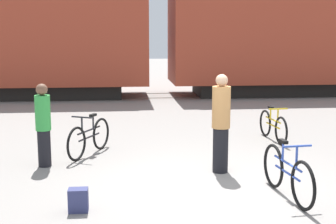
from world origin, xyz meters
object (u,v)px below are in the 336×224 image
Objects in this scene: person_in_green at (43,125)px; bicycle_yellow at (273,126)px; freight_train at (159,24)px; bicycle_blue at (287,174)px; backpack at (78,200)px; bicycle_black at (89,138)px; person_in_tan at (221,123)px.

bicycle_yellow is at bearing 121.40° from person_in_green.
bicycle_blue is at bearing -85.34° from freight_train.
backpack is at bearing -135.53° from bicycle_yellow.
bicycle_black is at bearing 137.64° from bicycle_blue.
bicycle_blue is 4.02m from bicycle_yellow.
bicycle_yellow is (1.05, 3.88, -0.03)m from bicycle_blue.
bicycle_black is 1.21m from person_in_green.
bicycle_yellow is 4.38m from bicycle_black.
bicycle_yellow is at bearing 74.89° from bicycle_blue.
person_in_green reaches higher than bicycle_black.
person_in_green is 4.71× the size of backpack.
person_in_tan is at bearing -88.64° from freight_train.
freight_train is at bearing 40.28° from person_in_tan.
bicycle_blue is 1.09× the size of bicycle_yellow.
freight_train is 12.56m from bicycle_blue.
freight_train is 34.67× the size of person_in_green.
person_in_green reaches higher than backpack.
person_in_green is at bearing -161.28° from bicycle_yellow.
bicycle_blue reaches higher than bicycle_black.
bicycle_blue is at bearing -114.03° from person_in_tan.
backpack is (-3.18, -0.27, -0.22)m from bicycle_blue.
freight_train is at bearing 80.13° from backpack.
person_in_green is (-0.80, -0.78, 0.45)m from bicycle_black.
freight_train is 10.75m from person_in_green.
person_in_green is at bearing -135.72° from bicycle_black.
freight_train is 10.99m from person_in_tan.
person_in_tan is 3.08m from backpack.
bicycle_yellow is at bearing 2.49° from person_in_tan.
bicycle_blue is at bearing 74.51° from person_in_green.
person_in_tan reaches higher than backpack.
person_in_tan is at bearing 35.26° from backpack.
bicycle_black reaches higher than bicycle_yellow.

